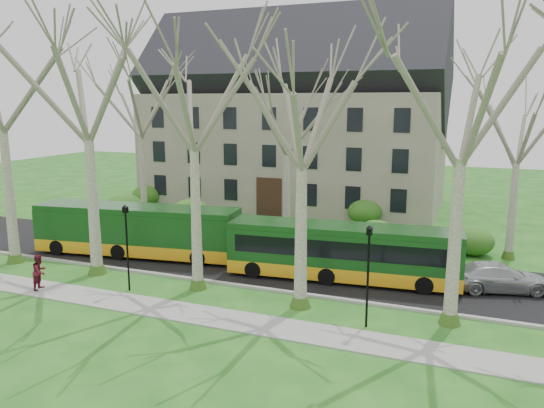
% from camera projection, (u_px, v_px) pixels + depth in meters
% --- Properties ---
extents(ground, '(120.00, 120.00, 0.00)m').
position_uv_depth(ground, '(246.00, 300.00, 25.45)').
color(ground, '#1E5D1A').
rests_on(ground, ground).
extents(sidewalk, '(70.00, 2.00, 0.06)m').
position_uv_depth(sidewalk, '(223.00, 318.00, 23.16)').
color(sidewalk, gray).
rests_on(sidewalk, ground).
extents(road, '(80.00, 8.00, 0.06)m').
position_uv_depth(road, '(285.00, 266.00, 30.47)').
color(road, black).
rests_on(road, ground).
extents(curb, '(80.00, 0.25, 0.14)m').
position_uv_depth(curb, '(258.00, 288.00, 26.81)').
color(curb, '#A5A39E').
rests_on(curb, ground).
extents(building, '(26.50, 12.20, 16.00)m').
position_uv_depth(building, '(294.00, 116.00, 47.99)').
color(building, gray).
rests_on(building, ground).
extents(tree_row_verge, '(49.00, 7.00, 14.00)m').
position_uv_depth(tree_row_verge, '(247.00, 154.00, 24.39)').
color(tree_row_verge, gray).
rests_on(tree_row_verge, ground).
extents(tree_row_far, '(33.00, 7.00, 12.00)m').
position_uv_depth(tree_row_far, '(295.00, 153.00, 34.84)').
color(tree_row_far, gray).
rests_on(tree_row_far, ground).
extents(lamp_row, '(36.22, 0.22, 4.30)m').
position_uv_depth(lamp_row, '(237.00, 254.00, 24.05)').
color(lamp_row, black).
rests_on(lamp_row, ground).
extents(hedges, '(30.60, 8.60, 2.00)m').
position_uv_depth(hedges, '(266.00, 215.00, 39.73)').
color(hedges, '#245919').
rests_on(hedges, ground).
extents(bus_lead, '(12.87, 4.31, 3.16)m').
position_uv_depth(bus_lead, '(137.00, 230.00, 32.38)').
color(bus_lead, '#134315').
rests_on(bus_lead, road).
extents(bus_follow, '(12.26, 3.63, 3.02)m').
position_uv_depth(bus_follow, '(342.00, 251.00, 27.97)').
color(bus_follow, '#134315').
rests_on(bus_follow, road).
extents(sedan, '(5.19, 3.29, 1.40)m').
position_uv_depth(sedan, '(499.00, 277.00, 26.36)').
color(sedan, '#B1B1B6').
rests_on(sedan, road).
extents(pedestrian_b, '(0.84, 0.99, 1.80)m').
position_uv_depth(pedestrian_b, '(40.00, 272.00, 26.58)').
color(pedestrian_b, '#5A1422').
rests_on(pedestrian_b, sidewalk).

